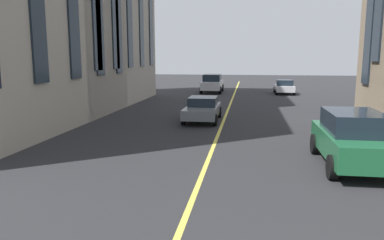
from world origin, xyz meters
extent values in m
cube|color=#D8C64C|center=(20.00, 0.00, 0.00)|extent=(80.00, 0.16, 0.01)
cube|color=silver|center=(41.76, -4.90, 0.57)|extent=(3.90, 1.75, 0.55)
cube|color=#19232D|center=(41.56, -4.90, 1.12)|extent=(1.64, 1.54, 0.55)
cylinder|color=black|center=(43.04, -4.06, 0.30)|extent=(0.60, 0.21, 0.60)
cylinder|color=black|center=(43.04, -5.74, 0.30)|extent=(0.60, 0.21, 0.60)
cylinder|color=black|center=(40.47, -4.06, 0.30)|extent=(0.60, 0.21, 0.60)
cylinder|color=black|center=(40.47, -5.74, 0.30)|extent=(0.60, 0.21, 0.60)
cube|color=slate|center=(24.78, 1.22, 0.59)|extent=(4.40, 1.80, 0.55)
cube|color=#19232D|center=(25.00, 1.22, 1.12)|extent=(1.85, 1.58, 0.50)
cylinder|color=black|center=(23.33, 0.35, 0.32)|extent=(0.64, 0.22, 0.64)
cylinder|color=black|center=(23.33, 2.08, 0.32)|extent=(0.64, 0.22, 0.64)
cylinder|color=black|center=(26.24, 0.35, 0.32)|extent=(0.64, 0.22, 0.64)
cylinder|color=black|center=(26.24, 2.08, 0.32)|extent=(0.64, 0.22, 0.64)
cube|color=#1E6038|center=(16.48, -4.90, 0.78)|extent=(4.70, 1.95, 0.80)
cube|color=#19232D|center=(16.48, -4.90, 1.53)|extent=(2.59, 1.72, 0.70)
cylinder|color=black|center=(18.04, -3.96, 0.38)|extent=(0.76, 0.27, 0.76)
cylinder|color=black|center=(18.04, -5.84, 0.38)|extent=(0.76, 0.27, 0.76)
cylinder|color=black|center=(14.93, -3.96, 0.38)|extent=(0.76, 0.27, 0.76)
cube|color=silver|center=(42.07, 2.33, 0.78)|extent=(4.70, 1.95, 0.80)
cube|color=#19232D|center=(42.07, 2.33, 1.53)|extent=(2.58, 1.72, 0.70)
cylinder|color=black|center=(40.52, 1.39, 0.38)|extent=(0.76, 0.27, 0.76)
cylinder|color=black|center=(40.52, 3.27, 0.38)|extent=(0.76, 0.27, 0.76)
cylinder|color=black|center=(43.62, 1.39, 0.38)|extent=(0.76, 0.27, 0.76)
cylinder|color=black|center=(43.62, 3.27, 0.38)|extent=(0.76, 0.27, 0.76)
camera|label=1|loc=(3.45, -1.38, 3.70)|focal=35.13mm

